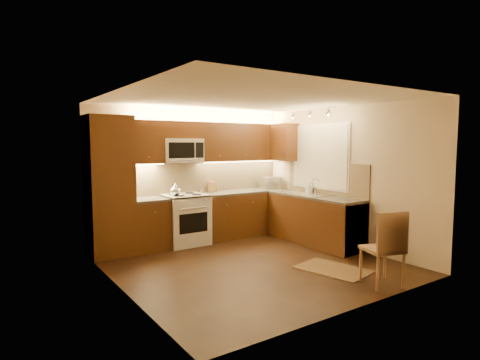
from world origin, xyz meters
TOP-DOWN VIEW (x-y plane):
  - floor at (0.00, 0.00)m, footprint 4.00×4.00m
  - ceiling at (0.00, 0.00)m, footprint 4.00×4.00m
  - wall_back at (0.00, 2.00)m, footprint 4.00×0.01m
  - wall_front at (0.00, -2.00)m, footprint 4.00×0.01m
  - wall_left at (-2.00, 0.00)m, footprint 0.01×4.00m
  - wall_right at (2.00, 0.00)m, footprint 0.01×4.00m
  - pantry at (-1.65, 1.70)m, footprint 0.70×0.60m
  - base_cab_back_left at (-0.99, 1.70)m, footprint 0.62×0.60m
  - counter_back_left at (-0.99, 1.70)m, footprint 0.62×0.60m
  - base_cab_back_right at (1.04, 1.70)m, footprint 1.92×0.60m
  - counter_back_right at (1.04, 1.70)m, footprint 1.92×0.60m
  - base_cab_right at (1.70, 0.40)m, footprint 0.60×2.00m
  - counter_right at (1.70, 0.40)m, footprint 0.60×2.00m
  - dishwasher at (1.70, -0.30)m, footprint 0.58×0.60m
  - backsplash_back at (0.35, 1.99)m, footprint 3.30×0.02m
  - backsplash_right at (1.99, 0.40)m, footprint 0.02×2.00m
  - upper_cab_back_left at (-0.99, 1.82)m, footprint 0.62×0.35m
  - upper_cab_back_right at (1.04, 1.82)m, footprint 1.92×0.35m
  - upper_cab_bridge at (-0.30, 1.82)m, footprint 0.76×0.35m
  - upper_cab_right_corner at (1.82, 1.40)m, footprint 0.35×0.50m
  - stove at (-0.30, 1.68)m, footprint 0.76×0.65m
  - microwave at (-0.30, 1.81)m, footprint 0.76×0.38m
  - window_frame at (1.99, 0.55)m, footprint 0.03×1.44m
  - window_blinds at (1.97, 0.55)m, footprint 0.02×1.36m
  - sink at (1.70, 0.55)m, footprint 0.52×0.86m
  - faucet at (1.88, 0.55)m, footprint 0.20×0.04m
  - track_light_bar at (1.55, 0.40)m, footprint 0.04×1.20m
  - kettle at (-0.52, 1.61)m, footprint 0.26×0.26m
  - toaster_oven at (1.72, 1.73)m, footprint 0.45×0.35m
  - knife_block at (0.39, 1.89)m, footprint 0.10×0.15m
  - spice_jar_a at (0.14, 1.82)m, footprint 0.06×0.06m
  - spice_jar_b at (0.14, 1.87)m, footprint 0.05×0.05m
  - spice_jar_c at (0.14, 1.86)m, footprint 0.06×0.06m
  - spice_jar_d at (0.51, 1.90)m, footprint 0.05×0.05m
  - soap_bottle at (1.90, 0.74)m, footprint 0.12×0.12m
  - rug at (0.82, -0.90)m, footprint 0.87×1.12m
  - dining_chair at (0.88, -1.68)m, footprint 0.56×0.56m

SIDE VIEW (x-z plane):
  - floor at x=0.00m, z-range -0.01..0.01m
  - rug at x=0.82m, z-range 0.00..0.01m
  - base_cab_back_left at x=-0.99m, z-range 0.00..0.86m
  - base_cab_back_right at x=1.04m, z-range 0.00..0.86m
  - base_cab_right at x=1.70m, z-range 0.00..0.86m
  - dishwasher at x=1.70m, z-range 0.01..0.85m
  - stove at x=-0.30m, z-range 0.00..0.92m
  - dining_chair at x=0.88m, z-range 0.00..1.00m
  - counter_back_left at x=-0.99m, z-range 0.86..0.90m
  - counter_back_right at x=1.04m, z-range 0.86..0.90m
  - counter_right at x=1.70m, z-range 0.86..0.90m
  - spice_jar_d at x=0.51m, z-range 0.90..0.99m
  - spice_jar_b at x=0.14m, z-range 0.90..0.99m
  - spice_jar_c at x=0.14m, z-range 0.90..0.99m
  - spice_jar_a at x=0.14m, z-range 0.90..1.00m
  - sink at x=1.70m, z-range 0.90..1.05m
  - knife_block at x=0.39m, z-range 0.90..1.11m
  - soap_bottle at x=1.90m, z-range 0.90..1.12m
  - toaster_oven at x=1.72m, z-range 0.90..1.15m
  - kettle at x=-0.52m, z-range 0.92..1.15m
  - faucet at x=1.88m, z-range 0.90..1.20m
  - pantry at x=-1.65m, z-range 0.00..2.30m
  - backsplash_back at x=0.35m, z-range 0.90..1.50m
  - backsplash_right at x=1.99m, z-range 0.90..1.50m
  - wall_back at x=0.00m, z-range 0.00..2.50m
  - wall_front at x=0.00m, z-range 0.00..2.50m
  - wall_left at x=-2.00m, z-range 0.00..2.50m
  - wall_right at x=2.00m, z-range 0.00..2.50m
  - window_frame at x=1.99m, z-range 0.98..2.22m
  - window_blinds at x=1.97m, z-range 1.02..2.18m
  - microwave at x=-0.30m, z-range 1.50..1.94m
  - upper_cab_back_left at x=-0.99m, z-range 1.50..2.25m
  - upper_cab_back_right at x=1.04m, z-range 1.50..2.25m
  - upper_cab_right_corner at x=1.82m, z-range 1.50..2.25m
  - upper_cab_bridge at x=-0.30m, z-range 1.94..2.25m
  - track_light_bar at x=1.55m, z-range 2.44..2.48m
  - ceiling at x=0.00m, z-range 2.50..2.50m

